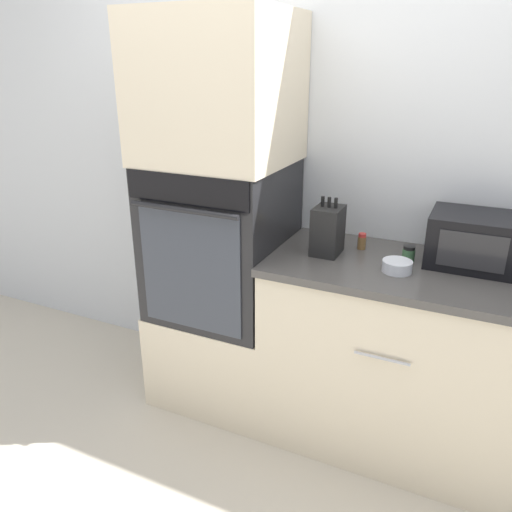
# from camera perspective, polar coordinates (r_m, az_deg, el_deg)

# --- Properties ---
(ground_plane) EXTENTS (12.00, 12.00, 0.00)m
(ground_plane) POSITION_cam_1_polar(r_m,az_deg,el_deg) (2.58, -0.10, -20.29)
(ground_plane) COLOR beige
(wall_back) EXTENTS (8.00, 0.05, 2.50)m
(wall_back) POSITION_cam_1_polar(r_m,az_deg,el_deg) (2.55, 6.03, 10.76)
(wall_back) COLOR silver
(wall_back) RESTS_ON ground_plane
(oven_cabinet_base) EXTENTS (0.65, 0.60, 0.51)m
(oven_cabinet_base) POSITION_cam_1_polar(r_m,az_deg,el_deg) (2.76, -3.59, -10.63)
(oven_cabinet_base) COLOR beige
(oven_cabinet_base) RESTS_ON ground_plane
(wall_oven) EXTENTS (0.62, 0.64, 0.77)m
(wall_oven) POSITION_cam_1_polar(r_m,az_deg,el_deg) (2.48, -3.97, 1.91)
(wall_oven) COLOR black
(wall_oven) RESTS_ON oven_cabinet_base
(oven_cabinet_upper) EXTENTS (0.65, 0.60, 0.65)m
(oven_cabinet_upper) POSITION_cam_1_polar(r_m,az_deg,el_deg) (2.34, -4.39, 18.47)
(oven_cabinet_upper) COLOR beige
(oven_cabinet_upper) RESTS_ON wall_oven
(counter_unit) EXTENTS (1.14, 0.63, 0.91)m
(counter_unit) POSITION_cam_1_polar(r_m,az_deg,el_deg) (2.42, 15.36, -10.99)
(counter_unit) COLOR beige
(counter_unit) RESTS_ON ground_plane
(microwave) EXTENTS (0.41, 0.30, 0.22)m
(microwave) POSITION_cam_1_polar(r_m,az_deg,el_deg) (2.29, 24.24, 1.60)
(microwave) COLOR black
(microwave) RESTS_ON counter_unit
(knife_block) EXTENTS (0.12, 0.16, 0.26)m
(knife_block) POSITION_cam_1_polar(r_m,az_deg,el_deg) (2.24, 8.20, 2.92)
(knife_block) COLOR black
(knife_block) RESTS_ON counter_unit
(bowl) EXTENTS (0.12, 0.12, 0.05)m
(bowl) POSITION_cam_1_polar(r_m,az_deg,el_deg) (2.13, 15.83, -1.12)
(bowl) COLOR silver
(bowl) RESTS_ON counter_unit
(condiment_jar_near) EXTENTS (0.05, 0.05, 0.07)m
(condiment_jar_near) POSITION_cam_1_polar(r_m,az_deg,el_deg) (2.26, 17.04, 0.26)
(condiment_jar_near) COLOR #427047
(condiment_jar_near) RESTS_ON counter_unit
(condiment_jar_mid) EXTENTS (0.05, 0.05, 0.08)m
(condiment_jar_mid) POSITION_cam_1_polar(r_m,az_deg,el_deg) (2.42, 8.13, 2.53)
(condiment_jar_mid) COLOR brown
(condiment_jar_mid) RESTS_ON counter_unit
(condiment_jar_far) EXTENTS (0.04, 0.04, 0.07)m
(condiment_jar_far) POSITION_cam_1_polar(r_m,az_deg,el_deg) (2.35, 12.00, 1.65)
(condiment_jar_far) COLOR brown
(condiment_jar_far) RESTS_ON counter_unit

